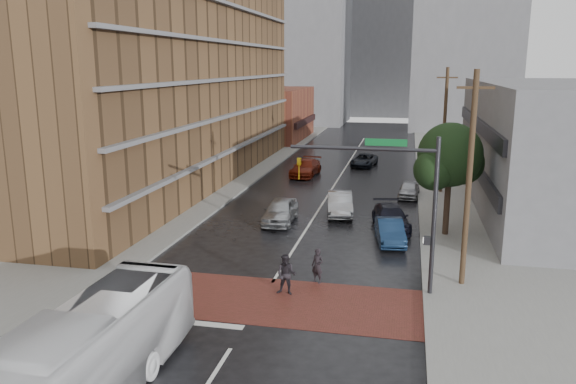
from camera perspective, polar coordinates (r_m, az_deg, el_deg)
The scene contains 24 objects.
ground at distance 24.90m, azimuth -3.00°, elevation -11.33°, with size 160.00×160.00×0.00m, color black.
crosswalk at distance 25.34m, azimuth -2.70°, elevation -10.86°, with size 14.00×5.00×0.02m, color maroon.
sidewalk_west at distance 51.09m, azimuth -8.20°, elevation 1.28°, with size 9.00×90.00×0.15m, color gray.
sidewalk_east at distance 48.31m, azimuth 18.34°, elevation 0.08°, with size 9.00×90.00×0.15m, color gray.
apartment_block at distance 50.23m, azimuth -11.94°, elevation 16.92°, with size 10.00×44.00×28.00m, color brown.
storefront_west at distance 78.31m, azimuth -1.26°, elevation 7.92°, with size 8.00×16.00×7.00m, color brown.
building_east at distance 43.59m, azimuth 25.98°, elevation 4.04°, with size 11.00×26.00×9.00m, color slate.
distant_tower_west at distance 102.07m, azimuth 0.80°, elevation 16.09°, with size 18.00×16.00×32.00m, color slate.
distant_tower_east at distance 94.58m, azimuth 17.69°, elevation 16.99°, with size 16.00×14.00×36.00m, color slate.
distant_tower_center at distance 117.09m, azimuth 9.41°, elevation 13.54°, with size 12.00×10.00×24.00m, color slate.
street_tree at distance 34.48m, azimuth 16.15°, elevation 3.22°, with size 4.20×4.10×6.90m.
signal_mast at distance 25.02m, azimuth 11.45°, elevation -0.02°, with size 6.50×0.30×7.20m.
utility_pole_near at distance 26.55m, azimuth 17.92°, elevation 1.25°, with size 1.60×0.26×10.00m.
utility_pole_far at distance 46.28m, azimuth 15.57°, elevation 6.10°, with size 1.60×0.26×10.00m.
transit_bus at distance 18.27m, azimuth -20.64°, elevation -16.19°, with size 2.63×11.26×3.14m, color silver.
pedestrian_a at distance 26.89m, azimuth 3.01°, elevation -7.51°, with size 0.62×0.40×1.69m, color black.
pedestrian_b at distance 25.52m, azimuth -0.18°, elevation -8.40°, with size 0.92×0.71×1.89m, color black.
car_travel_a at distance 36.89m, azimuth -0.78°, elevation -1.91°, with size 1.89×4.69×1.60m, color #A9ADB1.
car_travel_b at distance 39.01m, azimuth 5.29°, elevation -1.17°, with size 1.66×4.77×1.57m, color #A0A2A7.
car_travel_c at distance 52.51m, azimuth 1.80°, elevation 2.48°, with size 2.13×5.24×1.52m, color maroon.
suv_travel at distance 57.92m, azimuth 7.73°, elevation 3.22°, with size 2.11×4.57×1.27m, color black.
car_parked_near at distance 33.31m, azimuth 10.33°, elevation -3.95°, with size 1.46×4.19×1.38m, color #152A4A.
car_parked_mid at distance 36.16m, azimuth 10.41°, elevation -2.56°, with size 2.03×4.98×1.45m, color black.
car_parked_far at distance 44.95m, azimuth 12.19°, elevation 0.27°, with size 1.51×3.76×1.28m, color #9C9EA3.
Camera 1 is at (6.00, -21.92, 10.18)m, focal length 35.00 mm.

